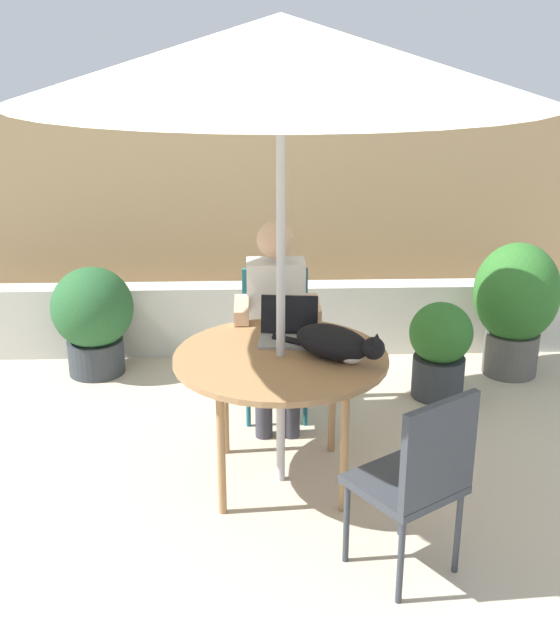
% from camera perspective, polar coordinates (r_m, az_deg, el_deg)
% --- Properties ---
extents(ground_plane, '(14.00, 14.00, 0.00)m').
position_cam_1_polar(ground_plane, '(4.32, 0.05, -11.26)').
color(ground_plane, beige).
extents(fence_back, '(5.48, 0.08, 1.69)m').
position_cam_1_polar(fence_back, '(6.40, -0.81, 7.46)').
color(fence_back, tan).
rests_on(fence_back, ground).
extents(planter_wall_low, '(4.93, 0.20, 0.51)m').
position_cam_1_polar(planter_wall_low, '(5.83, -0.60, 0.12)').
color(planter_wall_low, beige).
rests_on(planter_wall_low, ground).
extents(patio_table, '(1.08, 1.08, 0.71)m').
position_cam_1_polar(patio_table, '(4.02, 0.05, -3.23)').
color(patio_table, '#9E754C').
rests_on(patio_table, ground).
extents(patio_umbrella, '(2.44, 2.44, 2.31)m').
position_cam_1_polar(patio_umbrella, '(3.69, 0.06, 18.19)').
color(patio_umbrella, '#B7B7BC').
rests_on(patio_umbrella, ground).
extents(chair_occupied, '(0.40, 0.40, 0.88)m').
position_cam_1_polar(chair_occupied, '(4.88, -0.33, -0.76)').
color(chair_occupied, '#1E606B').
rests_on(chair_occupied, ground).
extents(chair_empty, '(0.56, 0.56, 0.88)m').
position_cam_1_polar(chair_empty, '(3.43, 9.93, -10.72)').
color(chair_empty, '#33383F').
rests_on(chair_empty, ground).
extents(person_seated, '(0.48, 0.48, 1.22)m').
position_cam_1_polar(person_seated, '(4.67, -0.27, 0.50)').
color(person_seated, white).
rests_on(person_seated, ground).
extents(laptop, '(0.32, 0.28, 0.21)m').
position_cam_1_polar(laptop, '(4.19, 0.63, -0.51)').
color(laptop, gray).
rests_on(laptop, patio_table).
extents(cat, '(0.53, 0.45, 0.17)m').
position_cam_1_polar(cat, '(3.93, 4.06, -1.69)').
color(cat, black).
rests_on(cat, patio_table).
extents(potted_plant_near_fence, '(0.55, 0.55, 0.75)m').
position_cam_1_polar(potted_plant_near_fence, '(5.56, -13.18, 0.27)').
color(potted_plant_near_fence, '#33383D').
rests_on(potted_plant_near_fence, ground).
extents(potted_plant_by_chair, '(0.40, 0.40, 0.63)m').
position_cam_1_polar(potted_plant_by_chair, '(5.19, 11.32, -1.90)').
color(potted_plant_by_chair, '#33383D').
rests_on(potted_plant_by_chair, ground).
extents(potted_plant_corner, '(0.57, 0.57, 0.92)m').
position_cam_1_polar(potted_plant_corner, '(5.60, 16.44, 1.24)').
color(potted_plant_corner, '#595654').
rests_on(potted_plant_corner, ground).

